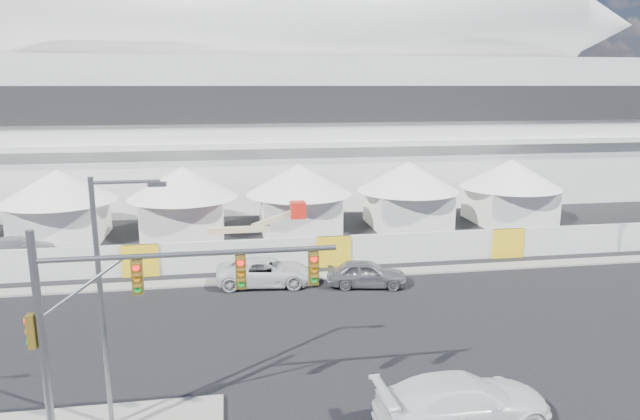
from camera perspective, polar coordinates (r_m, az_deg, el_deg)
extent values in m
plane|color=black|center=(23.29, -7.06, -17.31)|extent=(160.00, 160.00, 0.00)
cube|color=gray|center=(40.31, 21.91, -5.00)|extent=(80.00, 1.20, 0.12)
cube|color=silver|center=(62.97, -1.50, 8.34)|extent=(80.00, 24.00, 14.00)
cube|color=black|center=(50.83, 0.38, 10.52)|extent=(68.00, 0.30, 3.20)
cube|color=silver|center=(50.82, 0.43, 6.56)|extent=(72.00, 0.80, 0.50)
cylinder|color=silver|center=(61.15, -1.29, 18.33)|extent=(57.60, 8.40, 8.40)
cylinder|color=silver|center=(61.42, 0.65, 17.92)|extent=(51.60, 6.80, 6.80)
cylinder|color=silver|center=(61.76, 2.57, 17.48)|extent=(45.60, 5.20, 5.20)
cone|color=silver|center=(73.34, 26.19, 16.31)|extent=(8.00, 7.60, 7.60)
cube|color=white|center=(47.03, -24.42, -0.98)|extent=(6.00, 6.00, 3.00)
cone|color=white|center=(46.53, -24.72, 2.26)|extent=(8.40, 8.40, 2.40)
cube|color=white|center=(45.48, -13.43, -0.62)|extent=(6.00, 6.00, 3.00)
cone|color=white|center=(44.96, -13.60, 2.73)|extent=(8.40, 8.40, 2.40)
cube|color=white|center=(45.69, -2.11, -0.22)|extent=(6.00, 6.00, 3.00)
cone|color=white|center=(45.17, -2.13, 3.12)|extent=(8.40, 8.40, 2.40)
cube|color=white|center=(47.63, 8.70, 0.17)|extent=(6.00, 6.00, 3.00)
cone|color=white|center=(47.13, 8.80, 3.37)|extent=(8.40, 8.40, 2.40)
cube|color=white|center=(51.10, 18.35, 0.51)|extent=(6.00, 6.00, 3.00)
cone|color=white|center=(50.64, 18.55, 3.50)|extent=(8.40, 8.40, 2.40)
cube|color=silver|center=(36.87, 1.31, -4.13)|extent=(70.00, 0.25, 2.00)
imported|color=#99999D|center=(33.40, 4.66, -6.35)|extent=(2.63, 4.85, 1.57)
imported|color=silver|center=(33.71, -5.45, -6.17)|extent=(3.13, 5.90, 1.58)
imported|color=white|center=(21.16, 14.13, -18.11)|extent=(2.85, 6.31, 1.79)
imported|color=silver|center=(43.94, -27.97, -3.31)|extent=(2.21, 4.87, 1.38)
cylinder|color=slate|center=(19.30, -25.96, -12.44)|extent=(0.24, 0.24, 7.33)
cylinder|color=slate|center=(17.54, -12.80, -4.32)|extent=(8.87, 0.16, 0.16)
cube|color=#594714|center=(17.91, -17.80, -6.43)|extent=(0.32, 0.22, 1.05)
cube|color=#594714|center=(17.70, -7.93, -6.16)|extent=(0.32, 0.22, 1.05)
cube|color=#594714|center=(17.88, -0.66, -5.85)|extent=(0.32, 0.22, 1.05)
cube|color=#594714|center=(19.14, -26.87, -10.75)|extent=(0.22, 0.32, 1.05)
cylinder|color=slate|center=(20.16, -21.00, -9.01)|extent=(0.17, 0.17, 8.57)
cylinder|color=slate|center=(18.90, -18.85, 2.67)|extent=(2.10, 0.11, 0.11)
cube|color=slate|center=(18.78, -15.97, 2.50)|extent=(0.57, 0.24, 0.14)
cube|color=red|center=(38.32, -9.95, -4.30)|extent=(3.91, 1.76, 1.19)
cube|color=beige|center=(37.90, -8.08, -1.96)|extent=(4.12, 0.41, 0.38)
cube|color=beige|center=(37.86, -4.50, -0.87)|extent=(3.19, 0.35, 1.31)
cube|color=red|center=(37.89, -2.23, 0.01)|extent=(0.98, 0.98, 1.08)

